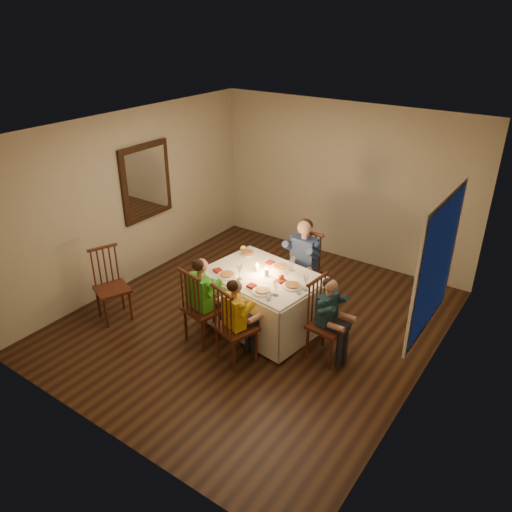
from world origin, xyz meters
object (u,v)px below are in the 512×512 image
Objects in this scene: chair_adult at (301,301)px; child_green at (205,339)px; chair_extra at (116,318)px; dining_table at (263,289)px; adult at (301,301)px; child_teal at (326,357)px; child_yellow at (237,359)px; chair_near_left at (205,339)px; chair_near_right at (237,359)px; serving_bowl at (248,254)px; chair_end at (326,357)px.

child_green is (-0.55, -1.54, 0.00)m from chair_adult.
chair_adult is at bearing -98.73° from child_green.
dining_table is at bearing -37.73° from chair_extra.
adult is 1.32m from child_teal.
child_yellow is (0.16, -0.80, -0.55)m from dining_table.
chair_adult is at bearing -71.62° from child_yellow.
chair_near_right is (0.58, -0.09, 0.00)m from chair_near_left.
chair_near_right is 1.02× the size of chair_extra.
child_green is at bearing -54.77° from chair_extra.
child_green is 1.07× the size of child_teal.
chair_adult is at bearing 48.81° from child_teal.
dining_table is 1.37× the size of child_green.
adult is 1.12m from serving_bowl.
child_yellow is 1.02× the size of child_teal.
chair_adult is 1.63m from child_green.
dining_table is 1.00m from chair_near_left.
chair_extra is 5.28× the size of serving_bowl.
serving_bowl reaches higher than chair_end.
child_green is at bearing -87.03° from serving_bowl.
child_green is (-1.46, -0.58, 0.00)m from chair_end.
child_green is at bearing -0.00° from chair_near_left.
dining_table is at bearing -61.49° from child_yellow.
dining_table reaches higher than adult.
chair_near_left is 1.00× the size of chair_end.
serving_bowl is at bearing -21.77° from chair_extra.
chair_adult is 1.62m from chair_near_right.
chair_end is at bearing -50.45° from chair_extra.
chair_near_right is at bearing -87.36° from adult.
child_yellow is at bearing -61.34° from chair_extra.
dining_table is at bearing -33.68° from serving_bowl.
dining_table reaches higher than chair_adult.
chair_adult and chair_near_right have the same top height.
child_yellow is at bearing -87.36° from adult.
chair_end is at bearing 0.21° from dining_table.
chair_extra is at bearing -134.13° from adult.
adult reaches higher than chair_end.
child_teal is at bearing -147.52° from chair_near_left.
serving_bowl is (-1.51, 0.45, 0.80)m from child_teal.
child_teal reaches higher than chair_extra.
chair_end is 0.96× the size of child_teal.
chair_end is 1.77m from serving_bowl.
child_teal is (1.04, -0.14, -0.55)m from dining_table.
dining_table is 1.26× the size of adult.
chair_end is (1.04, -0.14, -0.55)m from dining_table.
chair_end is at bearing -174.84° from child_teal.
adult is at bearing 48.81° from chair_end.
child_teal is (0.87, 0.67, 0.00)m from child_yellow.
serving_bowl is (1.28, 1.36, 0.80)m from chair_extra.
chair_end is 0.94× the size of child_yellow.
chair_extra is at bearing -134.13° from chair_adult.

